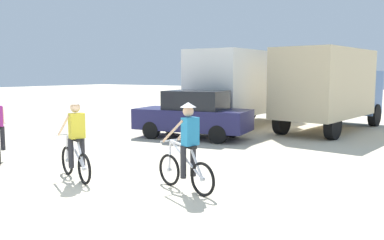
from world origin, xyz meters
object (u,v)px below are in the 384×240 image
at_px(sedan_parked, 193,114).
at_px(box_truck_tan_camper, 331,86).
at_px(cyclist_cowboy_hat, 76,143).
at_px(cyclist_near_camera, 187,150).
at_px(box_truck_white_box, 244,85).

bearing_deg(sedan_parked, box_truck_tan_camper, 52.66).
distance_m(box_truck_tan_camper, cyclist_cowboy_hat, 11.66).
bearing_deg(cyclist_near_camera, cyclist_cowboy_hat, -166.98).
distance_m(sedan_parked, cyclist_cowboy_hat, 6.56).
height_order(box_truck_tan_camper, cyclist_cowboy_hat, box_truck_tan_camper).
height_order(box_truck_tan_camper, sedan_parked, box_truck_tan_camper).
relative_size(box_truck_white_box, cyclist_near_camera, 3.75).
height_order(box_truck_white_box, sedan_parked, box_truck_white_box).
xyz_separation_m(box_truck_white_box, cyclist_cowboy_hat, (1.05, -10.78, -1.03)).
distance_m(box_truck_tan_camper, sedan_parked, 6.15).
relative_size(box_truck_tan_camper, sedan_parked, 1.58).
xyz_separation_m(cyclist_cowboy_hat, cyclist_near_camera, (2.59, 0.60, 0.00)).
bearing_deg(cyclist_near_camera, sedan_parked, 121.50).
distance_m(box_truck_white_box, box_truck_tan_camper, 3.75).
relative_size(sedan_parked, cyclist_near_camera, 2.43).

